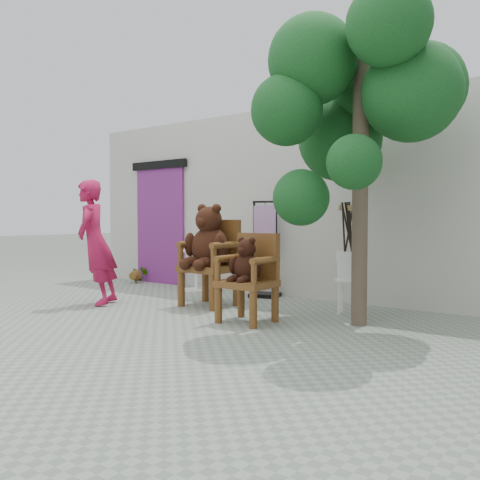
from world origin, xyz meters
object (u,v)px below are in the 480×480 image
Objects in this scene: person at (96,243)px; display_stand at (265,260)px; chair_big at (210,248)px; stool_bucket at (347,265)px; cafe_table at (196,265)px; chair_small at (249,270)px; tree at (361,100)px.

display_stand is at bearing 109.44° from person.
person reaches higher than chair_big.
stool_bucket is (1.83, 0.59, -0.18)m from chair_big.
chair_big is 1.59m from cafe_table.
display_stand is at bearing 118.20° from chair_small.
person is 1.99m from cafe_table.
display_stand is at bearing 80.59° from chair_big.
tree reaches higher than cafe_table.
chair_big is 0.99× the size of stool_bucket.
tree reaches higher than chair_small.
person is at bearing -165.05° from tree.
stool_bucket is 2.07m from tree.
chair_small is 1.51× the size of cafe_table.
cafe_table is at bearing 140.67° from person.
person is 2.54× the size of cafe_table.
tree reaches higher than chair_big.
chair_big is 1.16m from display_stand.
chair_small is 2.78m from cafe_table.
chair_big is 0.81× the size of person.
chair_big is at bearing 152.18° from chair_small.
display_stand reaches higher than chair_small.
display_stand is 0.42× the size of tree.
tree is (3.61, 0.96, 1.71)m from person.
stool_bucket is (2.99, -0.43, 0.20)m from cafe_table.
person is at bearing -143.89° from display_stand.
chair_small is 1.93m from display_stand.
person is 4.11m from tree.
chair_small is at bearing -35.34° from cafe_table.
chair_small is at bearing 64.53° from person.
cafe_table is at bearing 171.74° from stool_bucket.
display_stand is (1.35, 0.10, 0.14)m from cafe_table.
cafe_table is 0.20× the size of tree.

